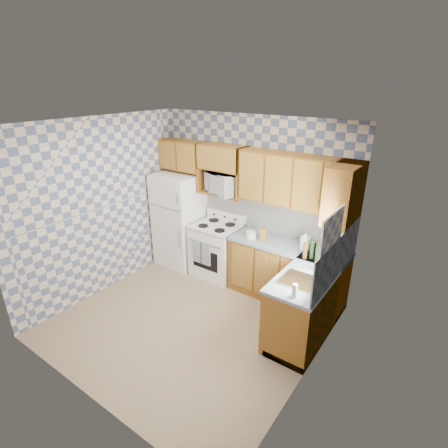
{
  "coord_description": "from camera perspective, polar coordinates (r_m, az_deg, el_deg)",
  "views": [
    {
      "loc": [
        2.71,
        -3.02,
        3.17
      ],
      "look_at": [
        0.05,
        0.75,
        1.25
      ],
      "focal_mm": 28.0,
      "sensor_mm": 36.0,
      "label": 1
    }
  ],
  "objects": [
    {
      "name": "bottle_3",
      "position": [
        4.84,
        13.1,
        -4.32
      ],
      "size": [
        0.06,
        0.06,
        0.22
      ],
      "primitive_type": "cylinder",
      "color": "#583A10",
      "rests_on": "countertop_back"
    },
    {
      "name": "base_cabinets_right",
      "position": [
        4.88,
        13.73,
        -12.2
      ],
      "size": [
        0.6,
        1.6,
        0.88
      ],
      "primitive_type": "cube",
      "color": "brown",
      "rests_on": "floor"
    },
    {
      "name": "right_wall",
      "position": [
        3.67,
        14.59,
        -7.96
      ],
      "size": [
        0.02,
        3.2,
        2.7
      ],
      "primitive_type": "cube",
      "color": "#4D5B7D",
      "rests_on": "ground"
    },
    {
      "name": "upper_cabinets_back",
      "position": [
        5.02,
        11.91,
        6.84
      ],
      "size": [
        1.75,
        0.33,
        0.74
      ],
      "primitive_type": "cube",
      "color": "brown",
      "rests_on": "back_wall"
    },
    {
      "name": "bottle_1",
      "position": [
        4.78,
        15.0,
        -4.62
      ],
      "size": [
        0.06,
        0.06,
        0.25
      ],
      "primitive_type": "cylinder",
      "color": "black",
      "rests_on": "countertop_back"
    },
    {
      "name": "dish_towel_right",
      "position": [
        5.7,
        -3.04,
        -4.95
      ],
      "size": [
        0.18,
        0.02,
        0.39
      ],
      "primitive_type": "cube",
      "color": "navy",
      "rests_on": "stove_body"
    },
    {
      "name": "dish_towel_left",
      "position": [
        5.8,
        -4.35,
        -4.5
      ],
      "size": [
        0.18,
        0.02,
        0.39
      ],
      "primitive_type": "cube",
      "color": "navy",
      "rests_on": "stove_body"
    },
    {
      "name": "floor",
      "position": [
        5.15,
        -5.47,
        -15.52
      ],
      "size": [
        3.4,
        3.4,
        0.0
      ],
      "primitive_type": "plane",
      "color": "#7F6952",
      "rests_on": "ground"
    },
    {
      "name": "soap_bottle",
      "position": [
        4.0,
        11.47,
        -10.66
      ],
      "size": [
        0.06,
        0.06,
        0.17
      ],
      "primitive_type": "cylinder",
      "color": "beige",
      "rests_on": "countertop_right"
    },
    {
      "name": "backguard",
      "position": [
        5.98,
        0.35,
        1.29
      ],
      "size": [
        0.76,
        0.08,
        0.17
      ],
      "primitive_type": "cube",
      "color": "white",
      "rests_on": "cooktop"
    },
    {
      "name": "knife_block",
      "position": [
        5.27,
        6.39,
        -1.65
      ],
      "size": [
        0.12,
        0.12,
        0.2
      ],
      "primitive_type": "cube",
      "rotation": [
        0.0,
        0.0,
        0.37
      ],
      "color": "brown",
      "rests_on": "countertop_back"
    },
    {
      "name": "bottle_2",
      "position": [
        4.86,
        15.97,
        -4.4
      ],
      "size": [
        0.06,
        0.06,
        0.24
      ],
      "primitive_type": "cylinder",
      "color": "#583A10",
      "rests_on": "countertop_back"
    },
    {
      "name": "base_cabinets_back",
      "position": [
        5.45,
        10.14,
        -7.88
      ],
      "size": [
        1.75,
        0.6,
        0.88
      ],
      "primitive_type": "cube",
      "color": "brown",
      "rests_on": "floor"
    },
    {
      "name": "countertop_back",
      "position": [
        5.23,
        10.46,
        -3.55
      ],
      "size": [
        1.77,
        0.63,
        0.04
      ],
      "primitive_type": "cube",
      "color": "slate",
      "rests_on": "base_cabinets_back"
    },
    {
      "name": "upper_cabinets_fridge",
      "position": [
        6.11,
        -6.7,
        11.1
      ],
      "size": [
        0.82,
        0.33,
        0.5
      ],
      "primitive_type": "cube",
      "color": "brown",
      "rests_on": "back_wall"
    },
    {
      "name": "stove_body",
      "position": [
        6.0,
        -1.17,
        -4.39
      ],
      "size": [
        0.76,
        0.65,
        0.9
      ],
      "primitive_type": "cube",
      "color": "white",
      "rests_on": "floor"
    },
    {
      "name": "cooktop",
      "position": [
        5.81,
        -1.2,
        -0.38
      ],
      "size": [
        0.76,
        0.65,
        0.02
      ],
      "primitive_type": "cube",
      "color": "silver",
      "rests_on": "stove_body"
    },
    {
      "name": "microwave",
      "position": [
        5.65,
        -0.01,
        6.61
      ],
      "size": [
        0.7,
        0.58,
        0.33
      ],
      "primitive_type": "imported",
      "rotation": [
        0.0,
        0.0,
        -0.34
      ],
      "color": "white",
      "rests_on": "microwave_shelf"
    },
    {
      "name": "back_wall",
      "position": [
        5.66,
        4.56,
        3.75
      ],
      "size": [
        3.4,
        0.02,
        2.7
      ],
      "primitive_type": "cube",
      "color": "#4D5B7D",
      "rests_on": "ground"
    },
    {
      "name": "sink",
      "position": [
        4.34,
        12.54,
        -9.19
      ],
      "size": [
        0.48,
        0.4,
        0.03
      ],
      "primitive_type": "cube",
      "color": "#B7B7BC",
      "rests_on": "countertop_right"
    },
    {
      "name": "window",
      "position": [
        4.01,
        16.9,
        -3.88
      ],
      "size": [
        0.02,
        0.66,
        0.86
      ],
      "primitive_type": "cube",
      "color": "white",
      "rests_on": "right_wall"
    },
    {
      "name": "bottle_0",
      "position": [
        4.86,
        14.18,
        -3.96
      ],
      "size": [
        0.06,
        0.06,
        0.27
      ],
      "primitive_type": "cylinder",
      "color": "black",
      "rests_on": "countertop_back"
    },
    {
      "name": "refrigerator",
      "position": [
        6.29,
        -7.25,
        0.65
      ],
      "size": [
        0.75,
        0.7,
        1.68
      ],
      "primitive_type": "cube",
      "color": "white",
      "rests_on": "floor"
    },
    {
      "name": "microwave_shelf",
      "position": [
        5.75,
        -0.3,
        5.0
      ],
      "size": [
        0.8,
        0.33,
        0.03
      ],
      "primitive_type": "cube",
      "color": "brown",
      "rests_on": "back_wall"
    },
    {
      "name": "upper_cabinets_right",
      "position": [
        4.62,
        19.02,
        4.74
      ],
      "size": [
        0.33,
        0.7,
        0.74
      ],
      "primitive_type": "cube",
      "color": "brown",
      "rests_on": "right_wall"
    },
    {
      "name": "food_containers",
      "position": [
        5.34,
        4.41,
        -1.75
      ],
      "size": [
        0.17,
        0.17,
        0.11
      ],
      "primitive_type": null,
      "color": "beige",
      "rests_on": "countertop_back"
    },
    {
      "name": "backsplash_back",
      "position": [
        5.52,
        8.02,
        1.45
      ],
      "size": [
        2.6,
        0.02,
        0.56
      ],
      "primitive_type": "cube",
      "color": "white",
      "rests_on": "back_wall"
    },
    {
      "name": "electric_kettle",
      "position": [
        5.12,
        13.04,
        -3.03
      ],
      "size": [
        0.14,
        0.14,
        0.18
      ],
      "primitive_type": "cylinder",
      "color": "white",
      "rests_on": "countertop_back"
    },
    {
      "name": "backsplash_right",
      "position": [
        4.42,
        18.11,
        -5.11
      ],
      "size": [
        0.02,
        1.6,
        0.56
      ],
      "primitive_type": "cube",
      "color": "white",
      "rests_on": "right_wall"
    },
    {
      "name": "countertop_right",
      "position": [
        4.64,
        14.2,
        -7.5
      ],
      "size": [
        0.63,
        1.6,
        0.04
      ],
      "primitive_type": "cube",
      "color": "slate",
      "rests_on": "base_cabinets_right"
    }
  ]
}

